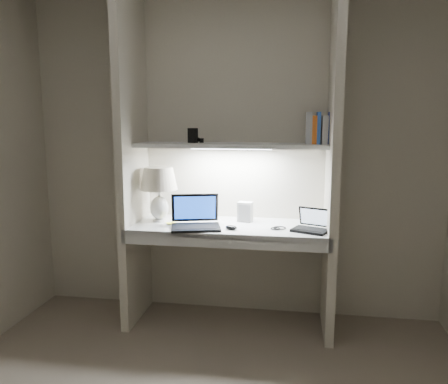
% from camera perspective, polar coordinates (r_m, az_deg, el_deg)
% --- Properties ---
extents(back_wall, '(3.20, 0.01, 2.50)m').
position_cam_1_polar(back_wall, '(3.43, 1.35, 4.61)').
color(back_wall, beige).
rests_on(back_wall, floor).
extents(alcove_panel_left, '(0.06, 0.55, 2.50)m').
position_cam_1_polar(alcove_panel_left, '(3.34, -11.84, 4.29)').
color(alcove_panel_left, beige).
rests_on(alcove_panel_left, floor).
extents(alcove_panel_right, '(0.06, 0.55, 2.50)m').
position_cam_1_polar(alcove_panel_right, '(3.13, 14.03, 3.89)').
color(alcove_panel_right, beige).
rests_on(alcove_panel_right, floor).
extents(desk, '(1.40, 0.55, 0.04)m').
position_cam_1_polar(desk, '(3.24, 0.66, -4.64)').
color(desk, white).
rests_on(desk, alcove_panel_left).
extents(desk_apron, '(1.46, 0.03, 0.10)m').
position_cam_1_polar(desk_apron, '(3.00, -0.06, -6.38)').
color(desk_apron, silver).
rests_on(desk_apron, desk).
extents(shelf, '(1.40, 0.36, 0.03)m').
position_cam_1_polar(shelf, '(3.24, 0.93, 6.11)').
color(shelf, silver).
rests_on(shelf, back_wall).
extents(strip_light, '(0.60, 0.04, 0.02)m').
position_cam_1_polar(strip_light, '(3.24, 0.93, 5.72)').
color(strip_light, white).
rests_on(strip_light, shelf).
extents(table_lamp, '(0.28, 0.28, 0.42)m').
position_cam_1_polar(table_lamp, '(3.34, -8.52, 0.92)').
color(table_lamp, white).
rests_on(table_lamp, desk).
extents(laptop_main, '(0.41, 0.37, 0.23)m').
position_cam_1_polar(laptop_main, '(3.16, -3.75, -3.64)').
color(laptop_main, black).
rests_on(laptop_main, desk).
extents(laptop_netbook, '(0.30, 0.28, 0.15)m').
position_cam_1_polar(laptop_netbook, '(3.12, 11.40, -4.29)').
color(laptop_netbook, black).
rests_on(laptop_netbook, desk).
extents(speaker, '(0.12, 0.10, 0.15)m').
position_cam_1_polar(speaker, '(3.32, 2.78, -2.60)').
color(speaker, silver).
rests_on(speaker, desk).
extents(mouse, '(0.10, 0.07, 0.03)m').
position_cam_1_polar(mouse, '(3.09, 0.95, -4.66)').
color(mouse, black).
rests_on(mouse, desk).
extents(cable_coil, '(0.11, 0.11, 0.01)m').
position_cam_1_polar(cable_coil, '(3.14, 7.28, -4.67)').
color(cable_coil, black).
rests_on(cable_coil, desk).
extents(sticky_note, '(0.10, 0.10, 0.00)m').
position_cam_1_polar(sticky_note, '(3.30, -6.91, -4.06)').
color(sticky_note, yellow).
rests_on(sticky_note, desk).
extents(book_row, '(0.21, 0.15, 0.23)m').
position_cam_1_polar(book_row, '(3.23, 12.53, 8.05)').
color(book_row, white).
rests_on(book_row, shelf).
extents(shelf_box, '(0.08, 0.06, 0.11)m').
position_cam_1_polar(shelf_box, '(3.32, -4.10, 7.37)').
color(shelf_box, black).
rests_on(shelf_box, shelf).
extents(shelf_gadget, '(0.12, 0.09, 0.04)m').
position_cam_1_polar(shelf_gadget, '(3.35, -3.89, 6.85)').
color(shelf_gadget, black).
rests_on(shelf_gadget, shelf).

